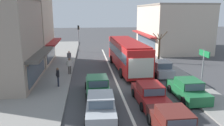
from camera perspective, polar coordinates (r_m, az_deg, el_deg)
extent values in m
plane|color=#3F3F42|center=(19.93, 1.24, -5.24)|extent=(140.00, 140.00, 0.00)
cube|color=silver|center=(23.73, -0.09, -2.17)|extent=(0.20, 28.00, 0.01)
cube|color=gray|center=(25.84, -15.78, -1.24)|extent=(5.20, 44.00, 0.14)
cube|color=gray|center=(26.98, 12.61, -0.47)|extent=(2.80, 44.00, 0.12)
cube|color=#4C4742|center=(20.23, -18.11, 2.29)|extent=(1.10, 7.27, 0.20)
cube|color=#425160|center=(20.60, -18.99, -1.31)|extent=(0.06, 6.32, 1.80)
cube|color=#B2A38E|center=(28.45, -22.30, 7.56)|extent=(6.26, 7.38, 7.94)
cube|color=maroon|center=(27.85, -14.94, 5.36)|extent=(1.10, 6.79, 0.20)
cube|color=#425160|center=(28.11, -15.62, 2.70)|extent=(0.06, 5.91, 1.80)
cube|color=beige|center=(38.50, 15.04, 8.81)|extent=(8.49, 13.41, 7.23)
cube|color=maroon|center=(37.12, 8.14, 7.56)|extent=(1.10, 12.34, 0.20)
cube|color=#425160|center=(37.38, 8.70, 5.58)|extent=(0.06, 10.73, 1.80)
cube|color=gray|center=(38.42, 15.39, 14.37)|extent=(8.65, 13.41, 0.24)
cube|color=red|center=(24.11, 3.98, 2.33)|extent=(2.93, 10.89, 2.70)
cube|color=#425160|center=(24.04, 4.00, 3.28)|extent=(2.95, 10.46, 0.90)
cube|color=beige|center=(19.03, 7.61, -1.36)|extent=(2.25, 0.15, 1.76)
cube|color=maroon|center=(23.88, 4.04, 5.65)|extent=(2.77, 10.02, 0.12)
cylinder|color=black|center=(27.36, -0.17, 0.95)|extent=(0.30, 0.97, 0.96)
cylinder|color=black|center=(27.84, 4.92, 1.12)|extent=(0.30, 0.97, 0.96)
cylinder|color=black|center=(21.33, 2.43, -2.65)|extent=(0.30, 0.97, 0.96)
cylinder|color=black|center=(21.94, 8.85, -2.34)|extent=(0.30, 0.97, 0.96)
cube|color=maroon|center=(15.82, 9.75, -8.53)|extent=(1.78, 4.22, 0.72)
cube|color=maroon|center=(15.50, 9.95, -6.40)|extent=(1.59, 1.82, 0.60)
cube|color=#425160|center=(16.33, 8.99, -5.33)|extent=(1.44, 0.08, 0.51)
cube|color=#425160|center=(14.68, 11.02, -7.58)|extent=(1.40, 0.08, 0.48)
cylinder|color=black|center=(16.80, 5.62, -7.79)|extent=(0.19, 0.62, 0.62)
cylinder|color=black|center=(17.26, 11.24, -7.41)|extent=(0.19, 0.62, 0.62)
cylinder|color=black|center=(14.56, 7.89, -11.30)|extent=(0.19, 0.62, 0.62)
cylinder|color=black|center=(15.08, 14.32, -10.70)|extent=(0.19, 0.62, 0.62)
cube|color=#9EA3A8|center=(13.79, -2.97, -11.73)|extent=(1.91, 4.27, 0.72)
cube|color=#9EA3A8|center=(13.43, -2.99, -9.36)|extent=(1.64, 1.87, 0.60)
cube|color=#425160|center=(14.28, -3.07, -7.94)|extent=(1.44, 0.13, 0.51)
cube|color=#425160|center=(12.59, -2.91, -10.98)|extent=(1.41, 0.12, 0.48)
cylinder|color=black|center=(15.03, -6.39, -10.43)|extent=(0.21, 0.63, 0.62)
cylinder|color=black|center=(15.05, 0.27, -10.31)|extent=(0.21, 0.63, 0.62)
cylinder|color=black|center=(12.77, -6.83, -14.98)|extent=(0.21, 0.63, 0.62)
cylinder|color=black|center=(12.79, 1.15, -14.82)|extent=(0.21, 0.63, 0.62)
cube|color=#561E19|center=(12.25, 15.58, -15.67)|extent=(1.72, 4.20, 0.72)
cube|color=#561E19|center=(11.86, 15.96, -13.10)|extent=(1.56, 1.80, 0.60)
cube|color=#425160|center=(12.63, 14.35, -11.32)|extent=(1.44, 0.06, 0.51)
cube|color=#425160|center=(11.12, 17.82, -15.12)|extent=(1.40, 0.06, 0.48)
cylinder|color=black|center=(13.11, 9.81, -14.28)|extent=(0.18, 0.62, 0.62)
cylinder|color=black|center=(13.67, 16.94, -13.49)|extent=(0.18, 0.62, 0.62)
cube|color=#1E6638|center=(17.17, -3.83, -6.58)|extent=(1.79, 4.23, 0.72)
cube|color=#1E6638|center=(16.86, -3.84, -4.58)|extent=(1.59, 1.83, 0.60)
cube|color=#425160|center=(17.74, -4.05, -3.67)|extent=(1.44, 0.09, 0.51)
cube|color=#425160|center=(15.99, -3.61, -5.59)|extent=(1.40, 0.08, 0.48)
cylinder|color=black|center=(18.39, -6.78, -5.92)|extent=(0.19, 0.62, 0.62)
cylinder|color=black|center=(18.49, -1.42, -5.73)|extent=(0.19, 0.62, 0.62)
cylinder|color=black|center=(16.04, -6.61, -8.87)|extent=(0.19, 0.62, 0.62)
cylinder|color=black|center=(16.15, -0.43, -8.62)|extent=(0.19, 0.62, 0.62)
cube|color=#1E6638|center=(17.42, 19.08, -7.01)|extent=(1.75, 4.21, 0.72)
cube|color=#1E6638|center=(17.13, 19.39, -5.05)|extent=(1.57, 1.81, 0.60)
cube|color=#425160|center=(17.91, 18.10, -4.15)|extent=(1.44, 0.07, 0.51)
cube|color=#425160|center=(16.36, 20.81, -6.03)|extent=(1.40, 0.07, 0.48)
cylinder|color=black|center=(18.22, 14.86, -6.48)|extent=(0.19, 0.62, 0.62)
cylinder|color=black|center=(18.92, 19.73, -6.09)|extent=(0.19, 0.62, 0.62)
cylinder|color=black|center=(16.08, 18.21, -9.42)|extent=(0.19, 0.62, 0.62)
cylinder|color=black|center=(16.87, 23.57, -8.81)|extent=(0.19, 0.62, 0.62)
cube|color=#9EA3A8|center=(22.72, 12.48, -1.85)|extent=(1.73, 3.74, 0.76)
cube|color=#9EA3A8|center=(22.28, 12.83, -0.31)|extent=(1.56, 1.94, 0.64)
cube|color=#425160|center=(23.17, 11.99, 0.25)|extent=(1.40, 0.09, 0.54)
cube|color=#425160|center=(21.41, 13.74, -0.92)|extent=(1.37, 0.09, 0.51)
cylinder|color=black|center=(23.52, 9.65, -1.73)|extent=(0.19, 0.62, 0.62)
cylinder|color=black|center=(24.07, 13.37, -1.56)|extent=(0.19, 0.62, 0.62)
cylinder|color=black|center=(21.50, 11.42, -3.24)|extent=(0.19, 0.62, 0.62)
cylinder|color=black|center=(22.09, 15.44, -3.02)|extent=(0.19, 0.62, 0.62)
cylinder|color=gray|center=(35.58, -8.71, 6.33)|extent=(0.12, 0.12, 4.20)
cube|color=black|center=(35.41, -8.81, 9.14)|extent=(0.24, 0.24, 0.68)
sphere|color=black|center=(35.39, -8.59, 9.52)|extent=(0.13, 0.13, 0.13)
sphere|color=orange|center=(35.41, -8.58, 9.16)|extent=(0.13, 0.13, 0.13)
sphere|color=black|center=(35.43, -8.57, 8.81)|extent=(0.13, 0.13, 0.13)
cylinder|color=gray|center=(17.96, 22.52, -2.37)|extent=(0.10, 0.10, 3.60)
cube|color=#19753D|center=(17.62, 22.99, 2.31)|extent=(0.08, 1.40, 0.44)
cube|color=white|center=(17.64, 23.11, 2.31)|extent=(0.01, 1.10, 0.10)
cylinder|color=brown|center=(28.28, 12.16, 2.98)|extent=(0.24, 0.24, 2.82)
cylinder|color=brown|center=(28.39, 12.08, 6.66)|extent=(0.10, 0.84, 0.82)
cylinder|color=brown|center=(28.17, 13.28, 6.90)|extent=(1.03, 0.10, 1.16)
cylinder|color=brown|center=(27.73, 12.55, 6.54)|extent=(0.10, 0.72, 0.86)
cylinder|color=brown|center=(27.88, 11.48, 6.73)|extent=(0.95, 0.10, 0.98)
cylinder|color=#232838|center=(19.01, -13.84, -4.79)|extent=(0.14, 0.14, 0.84)
cylinder|color=#232838|center=(19.19, -13.89, -4.62)|extent=(0.14, 0.14, 0.84)
cube|color=black|center=(18.90, -13.98, -2.69)|extent=(0.29, 0.40, 0.56)
sphere|color=brown|center=(18.80, -14.05, -1.51)|extent=(0.22, 0.22, 0.22)
cylinder|color=black|center=(18.67, -13.92, -2.88)|extent=(0.09, 0.09, 0.54)
cylinder|color=black|center=(19.13, -14.04, -2.50)|extent=(0.09, 0.09, 0.54)
cube|color=black|center=(19.25, -14.09, -2.97)|extent=(0.26, 0.15, 0.22)
cylinder|color=#4C4742|center=(22.59, -10.78, -1.75)|extent=(0.14, 0.14, 0.84)
cylinder|color=#4C4742|center=(22.53, -11.21, -1.81)|extent=(0.14, 0.14, 0.84)
cube|color=beige|center=(22.39, -11.07, -0.05)|extent=(0.42, 0.34, 0.56)
sphere|color=brown|center=(22.30, -11.12, 0.95)|extent=(0.22, 0.22, 0.22)
cylinder|color=beige|center=(22.47, -10.49, 0.02)|extent=(0.09, 0.09, 0.54)
cylinder|color=beige|center=(22.32, -11.65, -0.12)|extent=(0.09, 0.09, 0.54)
cylinder|color=#4C4742|center=(26.59, -11.23, 0.50)|extent=(0.14, 0.14, 0.84)
cylinder|color=#4C4742|center=(26.69, -10.93, 0.57)|extent=(0.14, 0.14, 0.84)
cube|color=slate|center=(26.50, -11.15, 2.01)|extent=(0.42, 0.40, 0.56)
sphere|color=tan|center=(26.42, -11.19, 2.86)|extent=(0.22, 0.22, 0.22)
cylinder|color=slate|center=(26.36, -11.56, 1.93)|extent=(0.09, 0.09, 0.54)
cylinder|color=slate|center=(26.64, -10.73, 2.09)|extent=(0.09, 0.09, 0.54)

